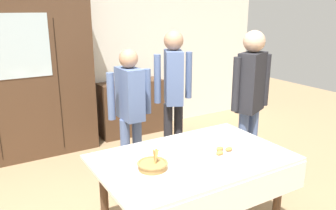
{
  "coord_description": "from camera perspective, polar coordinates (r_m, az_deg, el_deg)",
  "views": [
    {
      "loc": [
        -1.52,
        -2.35,
        1.97
      ],
      "look_at": [
        0.0,
        0.2,
        1.11
      ],
      "focal_mm": 36.49,
      "sensor_mm": 36.0,
      "label": 1
    }
  ],
  "objects": [
    {
      "name": "back_wall",
      "position": [
        5.26,
        -13.98,
        8.83
      ],
      "size": [
        6.4,
        0.1,
        2.7
      ],
      "primitive_type": "cube",
      "color": "silver",
      "rests_on": "ground"
    },
    {
      "name": "dining_table",
      "position": [
        2.92,
        4.46,
        -10.68
      ],
      "size": [
        1.6,
        1.02,
        0.76
      ],
      "color": "#4C3321",
      "rests_on": "ground"
    },
    {
      "name": "wall_cabinet",
      "position": [
        4.83,
        -22.95,
        4.2
      ],
      "size": [
        1.76,
        0.46,
        2.16
      ],
      "color": "#4C3321",
      "rests_on": "ground"
    },
    {
      "name": "bookshelf_low",
      "position": [
        5.45,
        -6.12,
        -0.47
      ],
      "size": [
        1.02,
        0.35,
        0.86
      ],
      "color": "#4C3321",
      "rests_on": "ground"
    },
    {
      "name": "book_stack",
      "position": [
        5.33,
        -6.27,
        4.51
      ],
      "size": [
        0.16,
        0.22,
        0.11
      ],
      "color": "#3D754C",
      "rests_on": "bookshelf_low"
    },
    {
      "name": "tea_cup_near_right",
      "position": [
        3.18,
        12.75,
        -6.06
      ],
      "size": [
        0.13,
        0.13,
        0.06
      ],
      "color": "white",
      "rests_on": "dining_table"
    },
    {
      "name": "tea_cup_near_left",
      "position": [
        2.65,
        7.87,
        -10.46
      ],
      "size": [
        0.13,
        0.13,
        0.06
      ],
      "color": "white",
      "rests_on": "dining_table"
    },
    {
      "name": "tea_cup_center",
      "position": [
        2.88,
        1.91,
        -8.15
      ],
      "size": [
        0.13,
        0.13,
        0.06
      ],
      "color": "white",
      "rests_on": "dining_table"
    },
    {
      "name": "tea_cup_back_edge",
      "position": [
        2.89,
        -9.17,
        -8.18
      ],
      "size": [
        0.13,
        0.13,
        0.06
      ],
      "color": "white",
      "rests_on": "dining_table"
    },
    {
      "name": "tea_cup_far_right",
      "position": [
        3.01,
        -1.29,
        -7.04
      ],
      "size": [
        0.13,
        0.13,
        0.06
      ],
      "color": "white",
      "rests_on": "dining_table"
    },
    {
      "name": "tea_cup_far_left",
      "position": [
        3.31,
        11.36,
        -5.11
      ],
      "size": [
        0.13,
        0.13,
        0.06
      ],
      "color": "silver",
      "rests_on": "dining_table"
    },
    {
      "name": "bread_basket",
      "position": [
        2.67,
        -2.59,
        -9.97
      ],
      "size": [
        0.24,
        0.24,
        0.16
      ],
      "color": "#9E7542",
      "rests_on": "dining_table"
    },
    {
      "name": "pastry_plate",
      "position": [
        2.97,
        9.32,
        -7.84
      ],
      "size": [
        0.28,
        0.28,
        0.05
      ],
      "color": "white",
      "rests_on": "dining_table"
    },
    {
      "name": "spoon_near_right",
      "position": [
        2.69,
        4.47,
        -10.56
      ],
      "size": [
        0.12,
        0.02,
        0.01
      ],
      "color": "silver",
      "rests_on": "dining_table"
    },
    {
      "name": "spoon_far_left",
      "position": [
        2.94,
        -3.69,
        -8.09
      ],
      "size": [
        0.12,
        0.02,
        0.01
      ],
      "color": "silver",
      "rests_on": "dining_table"
    },
    {
      "name": "spoon_mid_right",
      "position": [
        3.13,
        16.59,
        -7.22
      ],
      "size": [
        0.12,
        0.02,
        0.01
      ],
      "color": "silver",
      "rests_on": "dining_table"
    },
    {
      "name": "person_by_cabinet",
      "position": [
        3.81,
        -6.36,
        0.14
      ],
      "size": [
        0.52,
        0.36,
        1.54
      ],
      "color": "slate",
      "rests_on": "ground"
    },
    {
      "name": "person_behind_table_left",
      "position": [
        4.11,
        0.91,
        3.09
      ],
      "size": [
        0.52,
        0.41,
        1.71
      ],
      "color": "#232328",
      "rests_on": "ground"
    },
    {
      "name": "person_beside_shelf",
      "position": [
        3.85,
        13.65,
        2.04
      ],
      "size": [
        0.52,
        0.33,
        1.74
      ],
      "color": "slate",
      "rests_on": "ground"
    }
  ]
}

